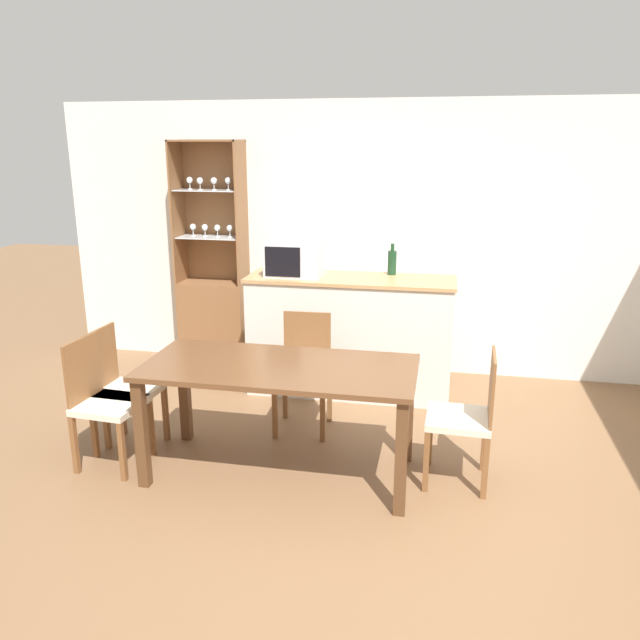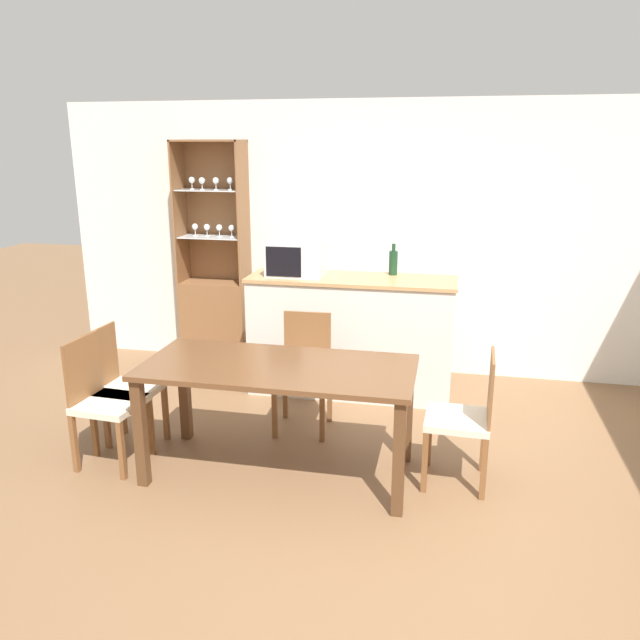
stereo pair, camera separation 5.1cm
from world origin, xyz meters
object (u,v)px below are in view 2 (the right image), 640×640
dining_chair_head_far (304,372)px  dining_chair_side_left_near (105,401)px  dining_chair_side_right_far (465,418)px  display_cabinet (216,302)px  microwave (297,258)px  dining_table (278,380)px  wine_bottle (393,262)px  dining_chair_side_left_far (123,388)px

dining_chair_head_far → dining_chair_side_left_near: size_ratio=1.00×
dining_chair_head_far → dining_chair_side_right_far: size_ratio=1.00×
display_cabinet → microwave: 1.22m
dining_table → microwave: microwave is taller
dining_table → dining_chair_side_left_near: (-1.20, -0.12, -0.21)m
dining_chair_head_far → wine_bottle: 1.34m
dining_chair_side_left_far → wine_bottle: (1.77, 1.59, 0.70)m
dining_chair_side_right_far → dining_chair_side_left_far: bearing=91.9°
dining_chair_side_left_near → microwave: bearing=154.4°
dining_chair_head_far → dining_chair_side_left_near: 1.47m
dining_chair_side_left_far → dining_chair_head_far: bearing=119.4°
microwave → wine_bottle: (0.82, 0.18, -0.03)m
dining_chair_side_left_near → dining_chair_side_left_far: bearing=-175.7°
microwave → wine_bottle: 0.84m
microwave → dining_chair_side_right_far: bearing=-44.0°
wine_bottle → dining_chair_side_left_near: bearing=-134.1°
dining_chair_side_right_far → dining_chair_side_left_far: size_ratio=1.00×
dining_chair_side_right_far → microwave: size_ratio=1.87×
dining_chair_side_left_near → dining_chair_head_far: bearing=129.2°
dining_chair_side_left_near → wine_bottle: bearing=140.2°
display_cabinet → microwave: display_cabinet is taller
display_cabinet → dining_chair_side_left_far: 1.92m
dining_table → microwave: size_ratio=3.70×
dining_chair_head_far → dining_chair_side_left_near: bearing=32.7°
dining_chair_side_left_far → dining_chair_side_left_near: (0.00, -0.24, 0.00)m
dining_table → dining_chair_head_far: dining_chair_head_far is taller
dining_chair_side_left_near → dining_table: bearing=99.9°
dining_chair_side_left_far → dining_table: bearing=87.1°
dining_chair_side_left_far → microwave: size_ratio=1.87×
wine_bottle → microwave: bearing=-167.7°
dining_table → wine_bottle: 1.87m
dining_table → microwave: (-0.26, 1.53, 0.53)m
dining_chair_head_far → dining_chair_side_left_far: size_ratio=1.00×
dining_chair_side_left_far → wine_bottle: wine_bottle is taller
dining_table → dining_chair_side_left_near: dining_chair_side_left_near is taller
display_cabinet → dining_chair_side_left_far: bearing=-89.6°
dining_chair_head_far → dining_chair_side_right_far: same height
microwave → dining_table: bearing=-80.5°
dining_chair_head_far → microwave: size_ratio=1.87×
dining_chair_side_right_far → microwave: 2.16m
dining_table → wine_bottle: wine_bottle is taller
wine_bottle → display_cabinet: bearing=169.8°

